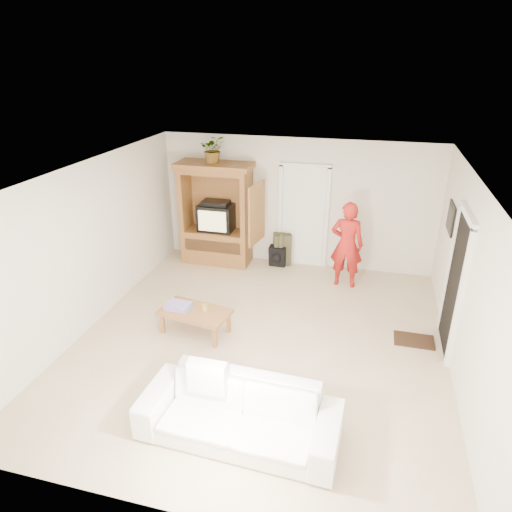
% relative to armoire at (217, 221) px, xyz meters
% --- Properties ---
extents(floor, '(6.00, 6.00, 0.00)m').
position_rel_armoire_xyz_m(floor, '(1.58, -2.66, -0.91)').
color(floor, tan).
rests_on(floor, ground).
extents(ceiling, '(6.00, 6.00, 0.00)m').
position_rel_armoire_xyz_m(ceiling, '(1.58, -2.66, 1.69)').
color(ceiling, white).
rests_on(ceiling, floor).
extents(wall_back, '(5.50, 0.00, 5.50)m').
position_rel_armoire_xyz_m(wall_back, '(1.58, 0.34, 0.39)').
color(wall_back, silver).
rests_on(wall_back, floor).
extents(wall_front, '(5.50, 0.00, 5.50)m').
position_rel_armoire_xyz_m(wall_front, '(1.58, -5.66, 0.39)').
color(wall_front, silver).
rests_on(wall_front, floor).
extents(wall_left, '(0.00, 6.00, 6.00)m').
position_rel_armoire_xyz_m(wall_left, '(-1.17, -2.66, 0.39)').
color(wall_left, silver).
rests_on(wall_left, floor).
extents(wall_right, '(0.00, 6.00, 6.00)m').
position_rel_armoire_xyz_m(wall_right, '(4.33, -2.66, 0.39)').
color(wall_right, silver).
rests_on(wall_right, floor).
extents(armoire, '(1.82, 1.14, 2.10)m').
position_rel_armoire_xyz_m(armoire, '(0.00, 0.00, 0.00)').
color(armoire, brown).
rests_on(armoire, floor).
extents(door_back, '(0.85, 0.05, 2.04)m').
position_rel_armoire_xyz_m(door_back, '(1.73, 0.31, 0.11)').
color(door_back, white).
rests_on(door_back, floor).
extents(doorway_right, '(0.05, 0.90, 2.04)m').
position_rel_armoire_xyz_m(doorway_right, '(4.30, -2.06, 0.11)').
color(doorway_right, black).
rests_on(doorway_right, floor).
extents(framed_picture, '(0.03, 0.60, 0.48)m').
position_rel_armoire_xyz_m(framed_picture, '(4.31, -0.76, 0.69)').
color(framed_picture, black).
rests_on(framed_picture, wall_right).
extents(doormat, '(0.60, 0.40, 0.02)m').
position_rel_armoire_xyz_m(doormat, '(3.88, -2.06, -0.90)').
color(doormat, '#382316').
rests_on(doormat, floor).
extents(plant, '(0.61, 0.57, 0.54)m').
position_rel_armoire_xyz_m(plant, '(-0.02, -0.03, 1.46)').
color(plant, '#4C7238').
rests_on(plant, armoire).
extents(man, '(0.62, 0.43, 1.65)m').
position_rel_armoire_xyz_m(man, '(2.67, -0.44, -0.08)').
color(man, '#AC1A16').
rests_on(man, floor).
extents(sofa, '(2.31, 0.98, 0.66)m').
position_rel_armoire_xyz_m(sofa, '(1.81, -4.57, -0.58)').
color(sofa, white).
rests_on(sofa, floor).
extents(coffee_table, '(1.16, 0.76, 0.40)m').
position_rel_armoire_xyz_m(coffee_table, '(0.54, -2.69, -0.56)').
color(coffee_table, '#9B6235').
rests_on(coffee_table, floor).
extents(towel, '(0.40, 0.31, 0.08)m').
position_rel_armoire_xyz_m(towel, '(0.26, -2.69, -0.47)').
color(towel, '#D346A3').
rests_on(towel, coffee_table).
extents(candle, '(0.08, 0.08, 0.10)m').
position_rel_armoire_xyz_m(candle, '(0.68, -2.64, -0.46)').
color(candle, tan).
rests_on(candle, coffee_table).
extents(backpack_black, '(0.35, 0.22, 0.42)m').
position_rel_armoire_xyz_m(backpack_black, '(1.26, 0.08, -0.70)').
color(backpack_black, black).
rests_on(backpack_black, floor).
extents(backpack_olive, '(0.42, 0.36, 0.67)m').
position_rel_armoire_xyz_m(backpack_olive, '(1.33, 0.19, -0.57)').
color(backpack_olive, '#47442B').
rests_on(backpack_olive, floor).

